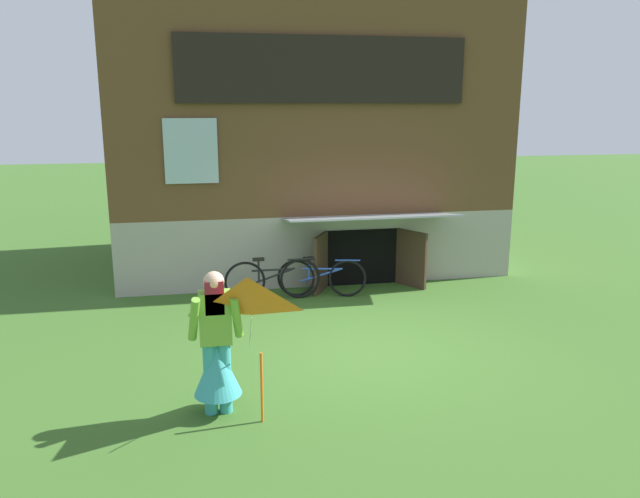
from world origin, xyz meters
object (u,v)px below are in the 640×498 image
at_px(kite, 248,314).
at_px(bicycle_black, 273,279).
at_px(person, 217,355).
at_px(bicycle_blue, 322,277).

relative_size(kite, bicycle_black, 0.95).
bearing_deg(kite, bicycle_black, 80.33).
height_order(kite, bicycle_black, kite).
distance_m(kite, bicycle_black, 4.56).
distance_m(person, kite, 0.84).
height_order(kite, bicycle_blue, kite).
bearing_deg(kite, bicycle_blue, 69.91).
xyz_separation_m(kite, bicycle_black, (0.75, 4.40, -0.92)).
xyz_separation_m(person, bicycle_blue, (1.93, 3.94, -0.33)).
relative_size(bicycle_blue, bicycle_black, 0.92).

